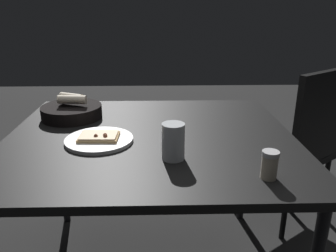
{
  "coord_description": "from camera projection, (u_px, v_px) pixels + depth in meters",
  "views": [
    {
      "loc": [
        1.31,
        0.04,
        1.25
      ],
      "look_at": [
        0.02,
        0.07,
        0.78
      ],
      "focal_mm": 36.49,
      "sensor_mm": 36.0,
      "label": 1
    }
  ],
  "objects": [
    {
      "name": "dining_table",
      "position": [
        151.0,
        147.0,
        1.42
      ],
      "size": [
        1.04,
        1.17,
        0.73
      ],
      "color": "black",
      "rests_on": "ground"
    },
    {
      "name": "pizza_plate",
      "position": [
        99.0,
        139.0,
        1.34
      ],
      "size": [
        0.27,
        0.27,
        0.04
      ],
      "color": "white",
      "rests_on": "dining_table"
    },
    {
      "name": "bread_basket",
      "position": [
        72.0,
        111.0,
        1.6
      ],
      "size": [
        0.28,
        0.28,
        0.11
      ],
      "color": "black",
      "rests_on": "dining_table"
    },
    {
      "name": "beer_glass",
      "position": [
        173.0,
        143.0,
        1.17
      ],
      "size": [
        0.08,
        0.08,
        0.13
      ],
      "color": "silver",
      "rests_on": "dining_table"
    },
    {
      "name": "pepper_shaker",
      "position": [
        269.0,
        166.0,
        1.05
      ],
      "size": [
        0.05,
        0.05,
        0.09
      ],
      "color": "#BFB299",
      "rests_on": "dining_table"
    },
    {
      "name": "chair_near",
      "position": [
        298.0,
        140.0,
        1.93
      ],
      "size": [
        0.61,
        0.61,
        0.93
      ],
      "color": "black",
      "rests_on": "ground"
    }
  ]
}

